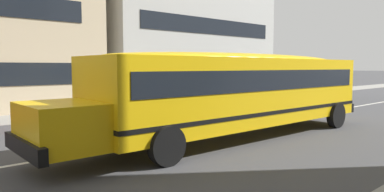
{
  "coord_description": "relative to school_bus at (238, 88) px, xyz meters",
  "views": [
    {
      "loc": [
        -8.77,
        -8.76,
        2.28
      ],
      "look_at": [
        -1.53,
        -0.66,
        1.38
      ],
      "focal_mm": 33.17,
      "sensor_mm": 36.0,
      "label": 1
    }
  ],
  "objects": [
    {
      "name": "ground_plane",
      "position": [
        0.16,
        1.32,
        -1.6
      ],
      "size": [
        400.0,
        400.0,
        0.0
      ],
      "primitive_type": "plane",
      "color": "#424244"
    },
    {
      "name": "sidewalk_far",
      "position": [
        0.16,
        9.07,
        -1.6
      ],
      "size": [
        120.0,
        3.0,
        0.01
      ],
      "primitive_type": "cube",
      "color": "gray",
      "rests_on": "ground_plane"
    },
    {
      "name": "lane_centreline",
      "position": [
        0.16,
        1.32,
        -1.6
      ],
      "size": [
        110.0,
        0.16,
        0.01
      ],
      "primitive_type": "cube",
      "color": "silver",
      "rests_on": "ground_plane"
    },
    {
      "name": "school_bus",
      "position": [
        0.0,
        0.0,
        0.0
      ],
      "size": [
        12.13,
        3.01,
        2.7
      ],
      "rotation": [
        0.0,
        0.0,
        3.12
      ],
      "color": "yellow",
      "rests_on": "ground_plane"
    },
    {
      "name": "parked_car_green_end_of_row",
      "position": [
        16.34,
        6.46,
        -0.76
      ],
      "size": [
        3.98,
        2.04,
        1.64
      ],
      "rotation": [
        0.0,
        0.0,
        -0.05
      ],
      "color": "#236038",
      "rests_on": "ground_plane"
    },
    {
      "name": "parked_car_black_past_driveway",
      "position": [
        9.0,
        6.51,
        -0.76
      ],
      "size": [
        3.92,
        1.92,
        1.64
      ],
      "rotation": [
        0.0,
        0.0,
        0.01
      ],
      "color": "black",
      "rests_on": "ground_plane"
    }
  ]
}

